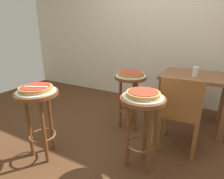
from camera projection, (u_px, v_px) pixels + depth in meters
The scene contains 15 objects.
ground_plane at pixel (119, 144), 2.16m from camera, with size 6.00×6.00×0.00m, color #4C2D19.
back_wall at pixel (164, 16), 3.05m from camera, with size 6.00×0.10×3.00m, color beige.
stool_foreground at pixel (39, 109), 1.81m from camera, with size 0.41×0.41×0.72m.
serving_plate_foreground at pixel (36, 91), 1.75m from camera, with size 0.37×0.37×0.01m, color white.
pizza_foreground at pixel (36, 88), 1.74m from camera, with size 0.31×0.31×0.05m.
stool_middle at pixel (142, 116), 1.66m from camera, with size 0.41×0.41×0.72m.
serving_plate_middle at pixel (143, 97), 1.60m from camera, with size 0.37×0.37×0.01m, color silver.
pizza_middle at pixel (143, 94), 1.59m from camera, with size 0.30×0.30×0.05m.
stool_leftside at pixel (130, 90), 2.38m from camera, with size 0.41×0.41×0.72m.
serving_plate_leftside at pixel (131, 76), 2.32m from camera, with size 0.38×0.38×0.01m, color white.
pizza_leftside at pixel (131, 73), 2.31m from camera, with size 0.33×0.33×0.05m.
dining_table at pixel (195, 84), 2.45m from camera, with size 0.86×0.68×0.72m.
cup_near_edge at pixel (196, 71), 2.30m from camera, with size 0.07×0.07×0.12m, color silver.
wooden_chair at pixel (180, 111), 1.93m from camera, with size 0.41×0.41×0.85m.
pizza_server_knife at pixel (36, 87), 1.70m from camera, with size 0.22×0.02×0.01m, color silver.
Camera 1 is at (0.81, -1.65, 1.30)m, focal length 29.17 mm.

